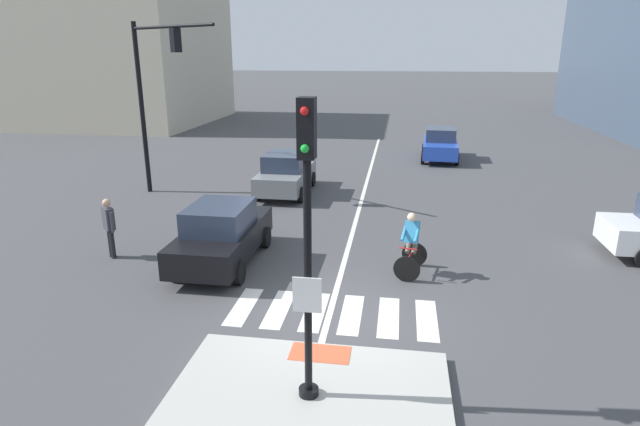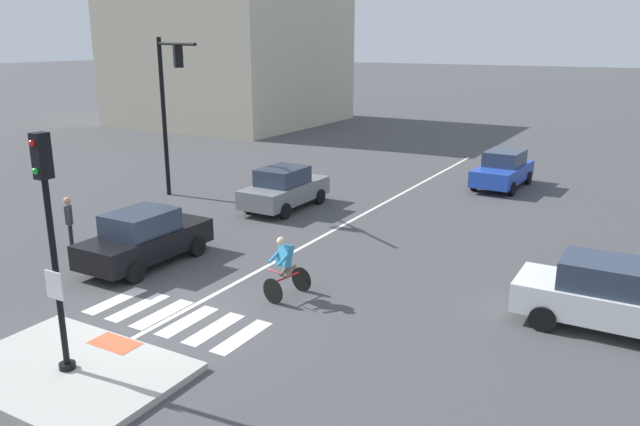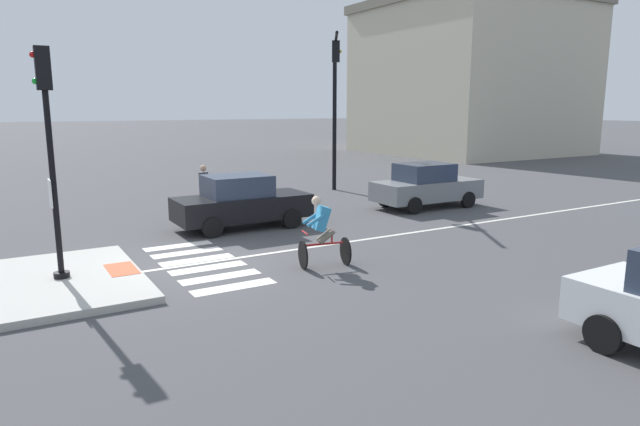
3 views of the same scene
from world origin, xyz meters
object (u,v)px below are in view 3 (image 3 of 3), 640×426
Objects in this scene: pedestrian_at_curb_left at (204,185)px; signal_pole at (49,142)px; car_black_westbound_near at (241,202)px; car_grey_westbound_far at (426,186)px; cyclist at (322,231)px; traffic_light_mast at (335,93)px.

signal_pole is at bearing -39.64° from pedestrian_at_curb_left.
car_grey_westbound_far is at bearing 88.89° from car_black_westbound_near.
car_black_westbound_near is at bearing 2.07° from pedestrian_at_curb_left.
cyclist is at bearing 72.76° from signal_pole.
signal_pole is at bearing -76.16° from car_grey_westbound_far.
pedestrian_at_curb_left is at bearing -177.93° from car_black_westbound_near.
car_black_westbound_near is 4.94m from cyclist.
pedestrian_at_curb_left reaches higher than car_black_westbound_near.
car_grey_westbound_far is 8.09m from pedestrian_at_curb_left.
traffic_light_mast is at bearing 146.59° from cyclist.
signal_pole is 1.14× the size of car_black_westbound_near.
signal_pole is 8.54m from pedestrian_at_curb_left.
cyclist reaches higher than car_black_westbound_near.
car_black_westbound_near is (4.64, -6.27, -3.43)m from traffic_light_mast.
signal_pole is 2.80× the size of pedestrian_at_curb_left.
pedestrian_at_curb_left is (-3.27, -7.40, 0.17)m from car_grey_westbound_far.
car_grey_westbound_far is (4.78, 1.02, -3.43)m from traffic_light_mast.
car_black_westbound_near is at bearing -53.50° from traffic_light_mast.
pedestrian_at_curb_left is at bearing -179.52° from cyclist.
traffic_light_mast reaches higher than car_black_westbound_near.
car_black_westbound_near is 7.29m from car_grey_westbound_far.
signal_pole reaches higher than pedestrian_at_curb_left.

